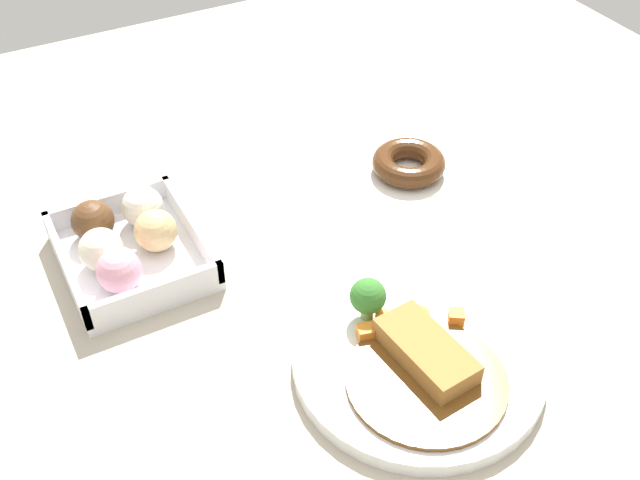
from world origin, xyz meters
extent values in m
plane|color=#B2A893|center=(0.00, 0.00, 0.00)|extent=(1.60, 1.60, 0.00)
cylinder|color=white|center=(0.12, 0.02, 0.01)|extent=(0.27, 0.27, 0.02)
cylinder|color=brown|center=(0.16, 0.01, 0.02)|extent=(0.16, 0.16, 0.01)
cube|color=#A87538|center=(0.13, 0.02, 0.04)|extent=(0.12, 0.06, 0.02)
cylinder|color=white|center=(0.08, 0.04, 0.02)|extent=(0.06, 0.06, 0.00)
ellipsoid|color=yellow|center=(0.08, 0.04, 0.03)|extent=(0.03, 0.03, 0.01)
cylinder|color=#8CB766|center=(0.05, 0.00, 0.03)|extent=(0.01, 0.01, 0.02)
sphere|color=#387A2D|center=(0.05, 0.00, 0.05)|extent=(0.04, 0.04, 0.04)
cube|color=orange|center=(0.10, 0.08, 0.03)|extent=(0.02, 0.02, 0.02)
cube|color=orange|center=(0.06, 0.01, 0.02)|extent=(0.01, 0.01, 0.01)
cube|color=orange|center=(0.08, -0.02, 0.03)|extent=(0.02, 0.02, 0.02)
cube|color=white|center=(-0.17, -0.20, 0.01)|extent=(0.19, 0.16, 0.01)
cube|color=white|center=(-0.27, -0.20, 0.03)|extent=(0.01, 0.16, 0.03)
cube|color=white|center=(-0.08, -0.20, 0.03)|extent=(0.01, 0.16, 0.03)
cube|color=white|center=(-0.17, -0.27, 0.03)|extent=(0.19, 0.01, 0.03)
cube|color=white|center=(-0.17, -0.12, 0.03)|extent=(0.19, 0.01, 0.03)
sphere|color=brown|center=(-0.23, -0.23, 0.04)|extent=(0.05, 0.05, 0.05)
sphere|color=#EFE5C6|center=(-0.17, -0.23, 0.04)|extent=(0.05, 0.05, 0.05)
sphere|color=pink|center=(-0.13, -0.22, 0.04)|extent=(0.05, 0.05, 0.05)
sphere|color=silver|center=(-0.23, -0.16, 0.04)|extent=(0.05, 0.05, 0.05)
sphere|color=#DBB77A|center=(-0.17, -0.16, 0.04)|extent=(0.05, 0.05, 0.05)
cube|color=white|center=(-0.17, 0.20, 0.00)|extent=(0.14, 0.14, 0.00)
torus|color=#4C2B14|center=(-0.17, 0.20, 0.02)|extent=(0.10, 0.10, 0.03)
camera|label=1|loc=(0.54, -0.32, 0.64)|focal=43.18mm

